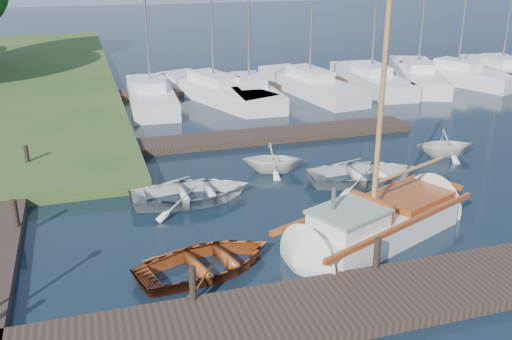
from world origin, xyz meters
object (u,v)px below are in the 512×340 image
object	(u,v)px
tender_a	(191,190)
marina_boat_0	(151,94)
marina_boat_7	(501,69)
marina_boat_5	(417,74)
mooring_post_4	(15,213)
dinghy	(207,258)
mooring_post_1	(193,283)
mooring_post_2	(377,253)
marina_boat_4	(371,78)
mooring_post_5	(27,156)
tender_d	(446,142)
marina_boat_1	(214,89)
marina_boat_3	(309,83)
marina_boat_6	(457,74)
sailboat	(380,224)
tender_c	(364,171)
tender_b	(274,156)
marina_boat_2	(249,90)

from	to	relation	value
tender_a	marina_boat_0	bearing A→B (deg)	-2.37
marina_boat_0	marina_boat_7	world-z (taller)	marina_boat_7
marina_boat_5	marina_boat_7	xyz separation A→B (m)	(5.87, -0.37, 0.00)
mooring_post_4	dinghy	size ratio (longest dim) A/B	0.22
mooring_post_1	mooring_post_2	bearing A→B (deg)	0.00
dinghy	marina_boat_4	distance (m)	22.58
mooring_post_1	tender_a	distance (m)	6.07
mooring_post_4	marina_boat_5	world-z (taller)	marina_boat_5
mooring_post_5	tender_d	xyz separation A→B (m)	(15.47, -2.69, -0.10)
marina_boat_4	tender_d	bearing A→B (deg)	170.13
marina_boat_1	marina_boat_4	distance (m)	9.56
marina_boat_3	marina_boat_7	world-z (taller)	marina_boat_3
marina_boat_7	marina_boat_0	bearing A→B (deg)	103.00
dinghy	marina_boat_6	bearing A→B (deg)	-62.93
marina_boat_0	marina_boat_6	distance (m)	18.77
marina_boat_6	marina_boat_7	xyz separation A→B (m)	(3.48, 0.27, 0.01)
mooring_post_2	marina_boat_1	xyz separation A→B (m)	(0.50, 19.34, -0.13)
sailboat	marina_boat_0	bearing A→B (deg)	80.91
mooring_post_5	marina_boat_3	world-z (taller)	marina_boat_3
tender_a	tender_c	xyz separation A→B (m)	(6.06, -0.12, 0.01)
marina_boat_3	marina_boat_4	distance (m)	4.02
tender_a	marina_boat_1	world-z (taller)	marina_boat_1
mooring_post_4	tender_c	bearing A→B (deg)	4.28
tender_b	tender_d	size ratio (longest dim) A/B	0.98
tender_b	marina_boat_6	world-z (taller)	marina_boat_6
marina_boat_3	marina_boat_5	size ratio (longest dim) A/B	0.98
mooring_post_5	marina_boat_7	world-z (taller)	marina_boat_7
tender_a	tender_c	world-z (taller)	tender_c
mooring_post_1	marina_boat_5	distance (m)	26.59
mooring_post_1	marina_boat_1	distance (m)	19.98
dinghy	mooring_post_2	bearing A→B (deg)	-126.16
marina_boat_6	marina_boat_3	bearing A→B (deg)	68.37
dinghy	marina_boat_0	distance (m)	17.48
dinghy	tender_a	world-z (taller)	tender_a
dinghy	marina_boat_6	size ratio (longest dim) A/B	0.34
marina_boat_2	marina_boat_1	bearing A→B (deg)	60.28
marina_boat_4	tender_b	bearing A→B (deg)	143.64
tender_b	marina_boat_6	bearing A→B (deg)	-35.77
mooring_post_5	tender_c	xyz separation A→B (m)	(11.18, -4.16, -0.29)
dinghy	tender_b	distance (m)	7.28
tender_b	marina_boat_3	world-z (taller)	marina_boat_3
dinghy	marina_boat_3	size ratio (longest dim) A/B	0.30
tender_d	marina_boat_2	size ratio (longest dim) A/B	0.19
tender_d	marina_boat_2	world-z (taller)	marina_boat_2
tender_d	marina_boat_0	size ratio (longest dim) A/B	0.23
tender_c	marina_boat_4	distance (m)	15.36
tender_c	marina_boat_4	bearing A→B (deg)	-24.18
sailboat	marina_boat_5	xyz separation A→B (m)	(12.21, 17.62, 0.23)
mooring_post_4	tender_a	distance (m)	5.22
mooring_post_2	tender_b	xyz separation A→B (m)	(-0.00, 7.70, -0.12)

